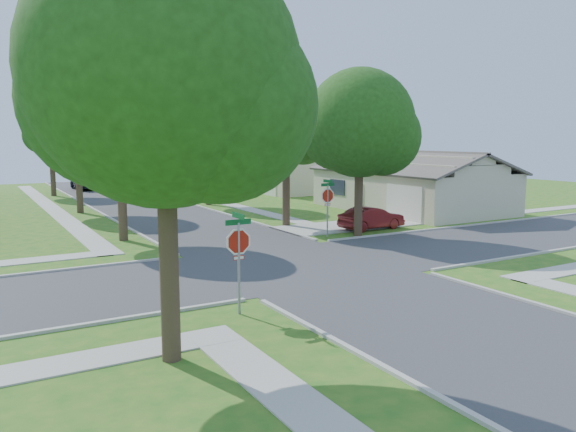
{
  "coord_description": "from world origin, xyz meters",
  "views": [
    {
      "loc": [
        -11.36,
        -19.12,
        5.11
      ],
      "look_at": [
        1.14,
        2.6,
        1.6
      ],
      "focal_mm": 35.0,
      "sensor_mm": 36.0,
      "label": 1
    }
  ],
  "objects_px": {
    "stop_sign_ne": "(328,198)",
    "tree_e_far": "(157,128)",
    "tree_w_near": "(120,117)",
    "tree_w_far": "(51,133)",
    "car_driveway": "(372,218)",
    "tree_e_near": "(287,128)",
    "tree_sw_corner": "(166,84)",
    "house_ne_far": "(285,174)",
    "tree_w_mid": "(76,117)",
    "car_curb_east": "(145,184)",
    "tree_ne_corner": "(361,128)",
    "tree_e_mid": "(208,122)",
    "car_curb_west": "(84,182)",
    "stop_sign_sw": "(239,246)",
    "house_ne_near": "(410,189)"
  },
  "relations": [
    {
      "from": "tree_e_near",
      "to": "car_driveway",
      "type": "distance_m",
      "value": 7.03
    },
    {
      "from": "stop_sign_sw",
      "to": "tree_w_far",
      "type": "distance_m",
      "value": 38.86
    },
    {
      "from": "tree_w_near",
      "to": "car_curb_east",
      "type": "height_order",
      "value": "tree_w_near"
    },
    {
      "from": "house_ne_near",
      "to": "car_curb_east",
      "type": "xyz_separation_m",
      "value": [
        -12.79,
        21.97,
        -0.76
      ]
    },
    {
      "from": "stop_sign_sw",
      "to": "car_curb_west",
      "type": "distance_m",
      "value": 43.83
    },
    {
      "from": "tree_sw_corner",
      "to": "car_curb_west",
      "type": "distance_m",
      "value": 46.71
    },
    {
      "from": "stop_sign_ne",
      "to": "tree_e_far",
      "type": "distance_m",
      "value": 29.57
    },
    {
      "from": "tree_ne_corner",
      "to": "house_ne_near",
      "type": "xyz_separation_m",
      "value": [
        9.63,
        6.79,
        -4.08
      ]
    },
    {
      "from": "car_driveway",
      "to": "tree_e_near",
      "type": "bearing_deg",
      "value": 42.17
    },
    {
      "from": "stop_sign_sw",
      "to": "tree_e_mid",
      "type": "xyz_separation_m",
      "value": [
        9.46,
        25.71,
        4.22
      ]
    },
    {
      "from": "stop_sign_sw",
      "to": "car_curb_west",
      "type": "bearing_deg",
      "value": 85.42
    },
    {
      "from": "tree_w_far",
      "to": "house_ne_near",
      "type": "relative_size",
      "value": 0.59
    },
    {
      "from": "house_ne_near",
      "to": "tree_e_near",
      "type": "bearing_deg",
      "value": -169.96
    },
    {
      "from": "stop_sign_ne",
      "to": "stop_sign_sw",
      "type": "bearing_deg",
      "value": -135.0
    },
    {
      "from": "tree_w_near",
      "to": "tree_ne_corner",
      "type": "height_order",
      "value": "tree_w_near"
    },
    {
      "from": "tree_e_near",
      "to": "tree_e_far",
      "type": "height_order",
      "value": "tree_e_far"
    },
    {
      "from": "tree_w_near",
      "to": "car_curb_west",
      "type": "bearing_deg",
      "value": 83.44
    },
    {
      "from": "tree_w_mid",
      "to": "tree_sw_corner",
      "type": "bearing_deg",
      "value": -95.7
    },
    {
      "from": "stop_sign_sw",
      "to": "car_curb_west",
      "type": "xyz_separation_m",
      "value": [
        3.5,
        43.67,
        -1.28
      ]
    },
    {
      "from": "tree_ne_corner",
      "to": "car_curb_east",
      "type": "bearing_deg",
      "value": 96.27
    },
    {
      "from": "tree_w_far",
      "to": "tree_sw_corner",
      "type": "bearing_deg",
      "value": -93.89
    },
    {
      "from": "tree_e_near",
      "to": "stop_sign_sw",
      "type": "bearing_deg",
      "value": -124.59
    },
    {
      "from": "tree_e_mid",
      "to": "tree_w_mid",
      "type": "xyz_separation_m",
      "value": [
        -9.4,
        0.0,
        0.24
      ]
    },
    {
      "from": "tree_w_mid",
      "to": "tree_ne_corner",
      "type": "relative_size",
      "value": 1.1
    },
    {
      "from": "tree_sw_corner",
      "to": "car_curb_east",
      "type": "distance_m",
      "value": 41.72
    },
    {
      "from": "tree_w_near",
      "to": "tree_sw_corner",
      "type": "distance_m",
      "value": 16.24
    },
    {
      "from": "tree_e_mid",
      "to": "house_ne_far",
      "type": "height_order",
      "value": "tree_e_mid"
    },
    {
      "from": "tree_ne_corner",
      "to": "tree_sw_corner",
      "type": "bearing_deg",
      "value": -140.93
    },
    {
      "from": "stop_sign_sw",
      "to": "house_ne_near",
      "type": "distance_m",
      "value": 25.98
    },
    {
      "from": "tree_e_mid",
      "to": "car_curb_west",
      "type": "xyz_separation_m",
      "value": [
        -5.96,
        17.96,
        -5.5
      ]
    },
    {
      "from": "house_ne_near",
      "to": "car_driveway",
      "type": "relative_size",
      "value": 3.53
    },
    {
      "from": "house_ne_near",
      "to": "car_curb_east",
      "type": "relative_size",
      "value": 3.06
    },
    {
      "from": "tree_e_near",
      "to": "car_driveway",
      "type": "relative_size",
      "value": 2.15
    },
    {
      "from": "tree_sw_corner",
      "to": "tree_ne_corner",
      "type": "bearing_deg",
      "value": 39.07
    },
    {
      "from": "tree_sw_corner",
      "to": "house_ne_far",
      "type": "distance_m",
      "value": 43.2
    },
    {
      "from": "house_ne_near",
      "to": "car_curb_west",
      "type": "distance_m",
      "value": 32.84
    },
    {
      "from": "tree_w_far",
      "to": "tree_e_mid",
      "type": "bearing_deg",
      "value": -54.1
    },
    {
      "from": "tree_w_near",
      "to": "tree_w_far",
      "type": "height_order",
      "value": "tree_w_near"
    },
    {
      "from": "tree_ne_corner",
      "to": "tree_e_near",
      "type": "bearing_deg",
      "value": 108.53
    },
    {
      "from": "car_curb_east",
      "to": "stop_sign_sw",
      "type": "bearing_deg",
      "value": -109.45
    },
    {
      "from": "tree_w_mid",
      "to": "car_curb_west",
      "type": "bearing_deg",
      "value": 79.16
    },
    {
      "from": "stop_sign_ne",
      "to": "tree_sw_corner",
      "type": "bearing_deg",
      "value": -136.06
    },
    {
      "from": "stop_sign_sw",
      "to": "tree_e_far",
      "type": "height_order",
      "value": "tree_e_far"
    },
    {
      "from": "tree_w_far",
      "to": "car_curb_west",
      "type": "distance_m",
      "value": 7.69
    },
    {
      "from": "tree_w_mid",
      "to": "car_curb_east",
      "type": "distance_m",
      "value": 15.41
    },
    {
      "from": "tree_sw_corner",
      "to": "tree_w_near",
      "type": "bearing_deg",
      "value": 80.1
    },
    {
      "from": "tree_e_near",
      "to": "car_curb_west",
      "type": "distance_m",
      "value": 30.94
    },
    {
      "from": "tree_e_far",
      "to": "tree_sw_corner",
      "type": "height_order",
      "value": "tree_sw_corner"
    },
    {
      "from": "tree_ne_corner",
      "to": "car_curb_east",
      "type": "xyz_separation_m",
      "value": [
        -3.16,
        28.76,
        -4.83
      ]
    },
    {
      "from": "tree_ne_corner",
      "to": "car_curb_west",
      "type": "bearing_deg",
      "value": 102.27
    }
  ]
}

